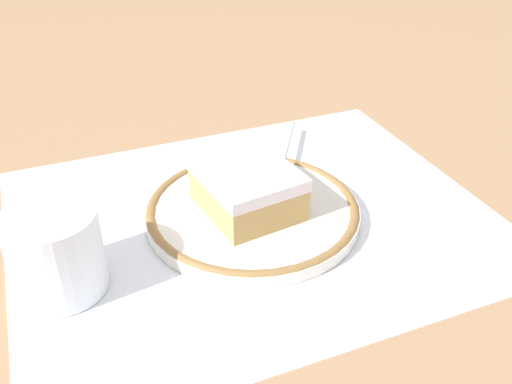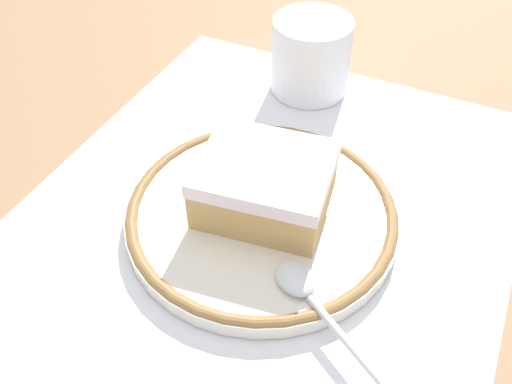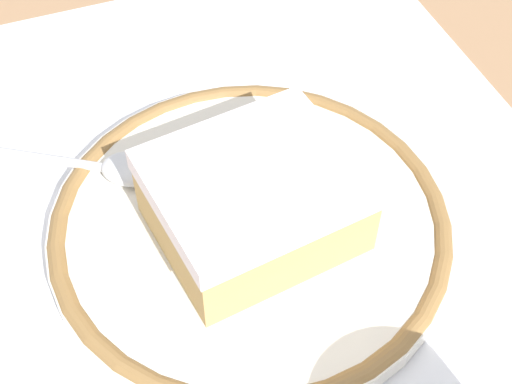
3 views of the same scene
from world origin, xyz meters
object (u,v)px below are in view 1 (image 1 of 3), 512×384
spoon (283,161)px  cake_slice (249,191)px  plate (256,212)px  cup (57,257)px

spoon → cake_slice: bearing=45.6°
plate → cake_slice: cake_slice is taller
plate → cup: (0.19, 0.03, 0.02)m
cake_slice → spoon: bearing=-134.4°
plate → spoon: 0.09m
plate → spoon: bearing=-131.1°
cake_slice → cup: bearing=9.5°
plate → cake_slice: bearing=1.4°
cup → plate: bearing=-170.8°
plate → cake_slice: (0.01, 0.00, 0.03)m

